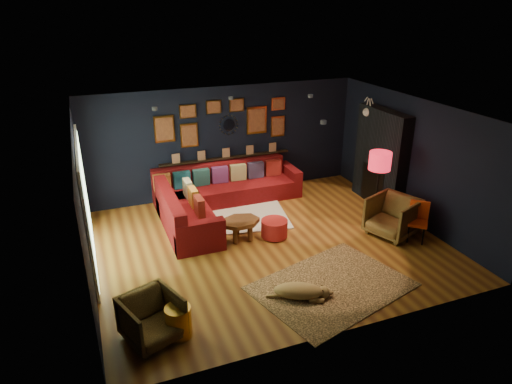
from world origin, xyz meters
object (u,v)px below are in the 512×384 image
object	(u,v)px
armchair_right	(392,215)
dog	(299,288)
orange_chair	(418,218)
coffee_table	(240,224)
pouf	(274,228)
gold_stool	(179,321)
sectional	(212,198)
floor_lamp	(380,164)
armchair_left	(152,316)

from	to	relation	value
armchair_right	dog	distance (m)	2.98
armchair_right	orange_chair	distance (m)	0.49
coffee_table	pouf	size ratio (longest dim) A/B	1.60
armchair_right	orange_chair	world-z (taller)	armchair_right
armchair_right	gold_stool	bearing A→B (deg)	-94.62
armchair_right	pouf	bearing A→B (deg)	-129.85
pouf	gold_stool	world-z (taller)	gold_stool
pouf	gold_stool	bearing A→B (deg)	-137.88
pouf	armchair_right	world-z (taller)	armchair_right
sectional	armchair_right	size ratio (longest dim) A/B	3.89
coffee_table	floor_lamp	size ratio (longest dim) A/B	0.53
pouf	orange_chair	world-z (taller)	orange_chair
sectional	armchair_left	world-z (taller)	sectional
sectional	orange_chair	bearing A→B (deg)	-38.26
coffee_table	armchair_left	xyz separation A→B (m)	(-2.08, -2.26, 0.02)
coffee_table	orange_chair	xyz separation A→B (m)	(3.26, -1.23, 0.11)
dog	gold_stool	bearing A→B (deg)	-150.27
armchair_left	dog	size ratio (longest dim) A/B	0.70
orange_chair	floor_lamp	bearing A→B (deg)	158.65
orange_chair	dog	bearing A→B (deg)	-121.30
coffee_table	floor_lamp	bearing A→B (deg)	-7.96
pouf	orange_chair	size ratio (longest dim) A/B	0.67
sectional	orange_chair	xyz separation A→B (m)	(3.41, -2.69, 0.14)
orange_chair	coffee_table	bearing A→B (deg)	-158.80
sectional	dog	bearing A→B (deg)	-84.07
floor_lamp	dog	xyz separation A→B (m)	(-2.61, -1.75, -1.17)
pouf	orange_chair	distance (m)	2.82
armchair_left	dog	world-z (taller)	armchair_left
sectional	floor_lamp	xyz separation A→B (m)	(2.99, -1.86, 1.03)
sectional	orange_chair	size ratio (longest dim) A/B	4.31
gold_stool	pouf	bearing A→B (deg)	42.12
sectional	floor_lamp	bearing A→B (deg)	-31.88
orange_chair	armchair_left	bearing A→B (deg)	-127.27
coffee_table	dog	size ratio (longest dim) A/B	0.78
armchair_left	sectional	bearing A→B (deg)	41.82
sectional	floor_lamp	distance (m)	3.67
armchair_left	orange_chair	bearing A→B (deg)	-9.76
sectional	armchair_right	bearing A→B (deg)	-37.40
pouf	floor_lamp	bearing A→B (deg)	-6.56
armchair_right	dog	xyz separation A→B (m)	(-2.69, -1.27, -0.25)
pouf	sectional	bearing A→B (deg)	116.85
armchair_right	floor_lamp	distance (m)	1.04
coffee_table	gold_stool	bearing A→B (deg)	-126.79
coffee_table	armchair_right	size ratio (longest dim) A/B	0.97
armchair_left	dog	distance (m)	2.32
sectional	gold_stool	world-z (taller)	sectional
armchair_left	gold_stool	xyz separation A→B (m)	(0.35, -0.06, -0.14)
gold_stool	orange_chair	size ratio (longest dim) A/B	0.59
coffee_table	orange_chair	distance (m)	3.48
pouf	dog	xyz separation A→B (m)	(-0.44, -2.00, -0.02)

